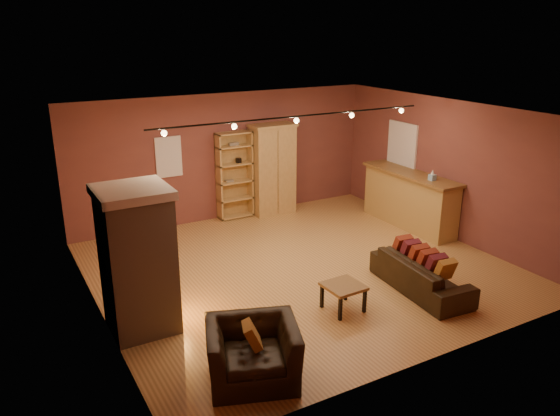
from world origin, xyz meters
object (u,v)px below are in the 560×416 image
fireplace (138,260)px  armchair (252,344)px  armoire (272,169)px  coffee_table (343,289)px  bar_counter (409,199)px  loveseat (421,268)px  bookcase (234,174)px

fireplace → armchair: size_ratio=1.63×
armoire → coffee_table: 4.81m
armoire → bar_counter: 3.13m
loveseat → armchair: size_ratio=1.50×
fireplace → bar_counter: 6.40m
armoire → bar_counter: size_ratio=0.83×
armchair → loveseat: bearing=32.6°
bookcase → armoire: 0.92m
fireplace → loveseat: 4.51m
fireplace → bookcase: fireplace is taller
bar_counter → loveseat: bearing=-128.2°
armchair → bar_counter: bearing=50.9°
bookcase → armoire: size_ratio=0.94×
armoire → coffee_table: (-1.26, -4.59, -0.69)m
armoire → loveseat: size_ratio=1.07×
fireplace → armoire: 5.44m
coffee_table → armoire: bearing=74.6°
fireplace → bar_counter: (6.24, 1.35, -0.45)m
armoire → loveseat: bearing=-87.1°
loveseat → armoire: bearing=8.1°
fireplace → bar_counter: size_ratio=0.85×
loveseat → coffee_table: (-1.50, 0.09, -0.03)m
loveseat → coffee_table: size_ratio=3.38×
bookcase → armchair: bookcase is taller
fireplace → armoire: bearing=41.3°
loveseat → armchair: 3.57m
bar_counter → coffee_table: (-3.42, -2.35, -0.25)m
fireplace → coffee_table: fireplace is taller
armoire → loveseat: armoire is taller
armchair → coffee_table: 2.16m
bookcase → armchair: size_ratio=1.51×
bar_counter → armchair: bearing=-149.3°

